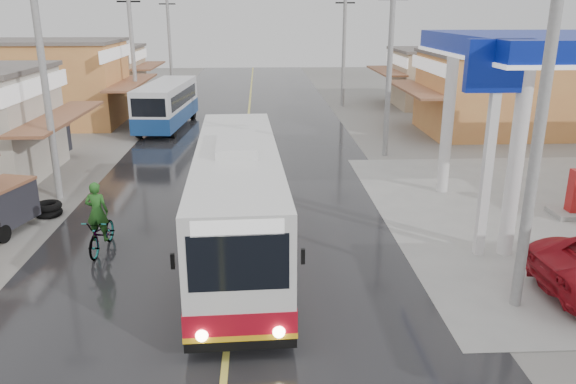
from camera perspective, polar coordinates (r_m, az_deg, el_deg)
name	(u,v)px	position (r m, az deg, el deg)	size (l,w,h in m)	color
ground	(230,312)	(13.87, -5.90, -12.05)	(120.00, 120.00, 0.00)	slate
road	(245,157)	(27.88, -4.42, 3.60)	(12.00, 90.00, 0.02)	black
centre_line	(245,156)	(27.87, -4.43, 3.63)	(0.15, 90.00, 0.01)	#D8CC4C
shopfronts_left	(2,146)	(33.73, -27.01, 4.20)	(11.00, 44.00, 5.20)	tan
shopfronts_right	(572,169)	(28.73, 26.89, 2.09)	(11.00, 44.00, 4.80)	#B4AB9D
utility_poles_left	(107,154)	(29.87, -17.95, 3.73)	(1.60, 50.00, 8.00)	gray
utility_poles_right	(385,155)	(28.55, 9.79, 3.72)	(1.60, 36.00, 8.00)	gray
coach_bus	(238,200)	(16.36, -5.09, -0.77)	(2.91, 11.21, 3.47)	silver
second_bus	(167,104)	(35.27, -12.21, 8.72)	(2.88, 8.34, 2.71)	silver
cyclist	(101,228)	(17.65, -18.49, -3.51)	(0.86, 2.11, 2.23)	black
tricycle_near	(2,204)	(20.38, -27.02, -1.10)	(1.87, 2.42, 1.65)	#26262D
tricycle_far	(50,141)	(29.44, -23.01, 4.80)	(1.57, 2.21, 1.60)	#26262D
tyre_stack	(48,209)	(21.49, -23.18, -1.61)	(0.95, 0.95, 0.49)	black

